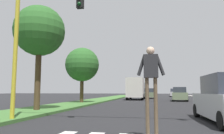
{
  "coord_description": "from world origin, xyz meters",
  "views": [
    {
      "loc": [
        -0.49,
        2.0,
        1.31
      ],
      "look_at": [
        -3.08,
        15.01,
        2.79
      ],
      "focal_mm": 34.14,
      "sensor_mm": 36.0,
      "label": 1
    }
  ],
  "objects_px": {
    "pedestrian_performer": "(151,77)",
    "tree_far": "(82,65)",
    "sedan_midblock": "(180,95)",
    "sedan_far_horizon": "(174,93)",
    "truck_box_delivery": "(136,88)",
    "tree_mid": "(40,31)",
    "sedan_distant": "(150,94)",
    "traffic_light_gantry": "(80,15)"
  },
  "relations": [
    {
      "from": "sedan_midblock",
      "to": "truck_box_delivery",
      "type": "height_order",
      "value": "truck_box_delivery"
    },
    {
      "from": "tree_mid",
      "to": "pedestrian_performer",
      "type": "distance_m",
      "value": 10.01
    },
    {
      "from": "sedan_midblock",
      "to": "sedan_distant",
      "type": "distance_m",
      "value": 9.67
    },
    {
      "from": "pedestrian_performer",
      "to": "truck_box_delivery",
      "type": "height_order",
      "value": "truck_box_delivery"
    },
    {
      "from": "sedan_midblock",
      "to": "truck_box_delivery",
      "type": "relative_size",
      "value": 0.71
    },
    {
      "from": "pedestrian_performer",
      "to": "sedan_far_horizon",
      "type": "height_order",
      "value": "pedestrian_performer"
    },
    {
      "from": "tree_mid",
      "to": "sedan_midblock",
      "type": "bearing_deg",
      "value": 58.34
    },
    {
      "from": "tree_mid",
      "to": "pedestrian_performer",
      "type": "bearing_deg",
      "value": -41.88
    },
    {
      "from": "sedan_midblock",
      "to": "sedan_far_horizon",
      "type": "bearing_deg",
      "value": 86.86
    },
    {
      "from": "sedan_distant",
      "to": "truck_box_delivery",
      "type": "bearing_deg",
      "value": -107.5
    },
    {
      "from": "traffic_light_gantry",
      "to": "sedan_distant",
      "type": "height_order",
      "value": "traffic_light_gantry"
    },
    {
      "from": "pedestrian_performer",
      "to": "sedan_distant",
      "type": "xyz_separation_m",
      "value": [
        -0.72,
        31.73,
        -0.87
      ]
    },
    {
      "from": "sedan_midblock",
      "to": "pedestrian_performer",
      "type": "bearing_deg",
      "value": -98.05
    },
    {
      "from": "traffic_light_gantry",
      "to": "sedan_far_horizon",
      "type": "relative_size",
      "value": 2.25
    },
    {
      "from": "tree_far",
      "to": "pedestrian_performer",
      "type": "height_order",
      "value": "tree_far"
    },
    {
      "from": "sedan_midblock",
      "to": "truck_box_delivery",
      "type": "distance_m",
      "value": 6.55
    },
    {
      "from": "traffic_light_gantry",
      "to": "truck_box_delivery",
      "type": "height_order",
      "value": "traffic_light_gantry"
    },
    {
      "from": "tree_far",
      "to": "sedan_far_horizon",
      "type": "relative_size",
      "value": 1.27
    },
    {
      "from": "traffic_light_gantry",
      "to": "sedan_midblock",
      "type": "relative_size",
      "value": 2.22
    },
    {
      "from": "tree_mid",
      "to": "tree_far",
      "type": "xyz_separation_m",
      "value": [
        -0.1,
        8.49,
        -1.12
      ]
    },
    {
      "from": "pedestrian_performer",
      "to": "sedan_midblock",
      "type": "relative_size",
      "value": 0.57
    },
    {
      "from": "traffic_light_gantry",
      "to": "pedestrian_performer",
      "type": "relative_size",
      "value": 3.93
    },
    {
      "from": "tree_far",
      "to": "sedan_far_horizon",
      "type": "bearing_deg",
      "value": 67.79
    },
    {
      "from": "sedan_distant",
      "to": "sedan_far_horizon",
      "type": "height_order",
      "value": "sedan_far_horizon"
    },
    {
      "from": "sedan_distant",
      "to": "sedan_far_horizon",
      "type": "relative_size",
      "value": 1.0
    },
    {
      "from": "tree_far",
      "to": "sedan_midblock",
      "type": "xyz_separation_m",
      "value": [
        10.35,
        8.14,
        -3.12
      ]
    },
    {
      "from": "sedan_distant",
      "to": "sedan_midblock",
      "type": "bearing_deg",
      "value": -65.82
    },
    {
      "from": "tree_mid",
      "to": "sedan_distant",
      "type": "xyz_separation_m",
      "value": [
        6.29,
        25.44,
        -4.27
      ]
    },
    {
      "from": "tree_mid",
      "to": "sedan_far_horizon",
      "type": "xyz_separation_m",
      "value": [
        11.34,
        36.51,
        -4.24
      ]
    },
    {
      "from": "traffic_light_gantry",
      "to": "truck_box_delivery",
      "type": "bearing_deg",
      "value": 89.42
    },
    {
      "from": "pedestrian_performer",
      "to": "truck_box_delivery",
      "type": "distance_m",
      "value": 25.87
    },
    {
      "from": "pedestrian_performer",
      "to": "sedan_distant",
      "type": "relative_size",
      "value": 0.58
    },
    {
      "from": "tree_mid",
      "to": "truck_box_delivery",
      "type": "height_order",
      "value": "tree_mid"
    },
    {
      "from": "pedestrian_performer",
      "to": "tree_far",
      "type": "bearing_deg",
      "value": 115.7
    },
    {
      "from": "sedan_distant",
      "to": "tree_far",
      "type": "bearing_deg",
      "value": -110.65
    },
    {
      "from": "tree_far",
      "to": "truck_box_delivery",
      "type": "bearing_deg",
      "value": 67.68
    },
    {
      "from": "tree_far",
      "to": "sedan_midblock",
      "type": "relative_size",
      "value": 1.25
    },
    {
      "from": "sedan_far_horizon",
      "to": "truck_box_delivery",
      "type": "bearing_deg",
      "value": -112.13
    },
    {
      "from": "sedan_far_horizon",
      "to": "tree_mid",
      "type": "bearing_deg",
      "value": -107.25
    },
    {
      "from": "sedan_far_horizon",
      "to": "truck_box_delivery",
      "type": "height_order",
      "value": "truck_box_delivery"
    },
    {
      "from": "tree_mid",
      "to": "tree_far",
      "type": "distance_m",
      "value": 8.56
    },
    {
      "from": "tree_far",
      "to": "sedan_distant",
      "type": "height_order",
      "value": "tree_far"
    }
  ]
}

